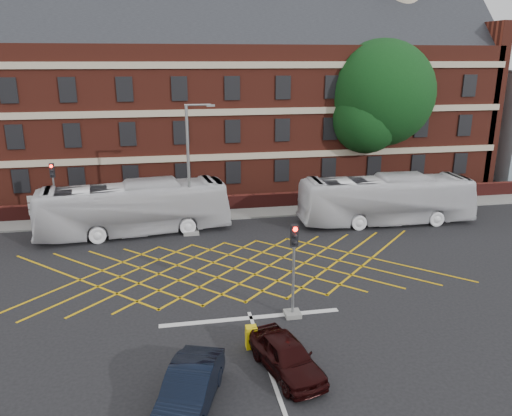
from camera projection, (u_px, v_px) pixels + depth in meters
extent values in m
plane|color=black|center=(239.00, 284.00, 25.25)|extent=(120.00, 120.00, 0.00)
cube|color=#5D2218|center=(201.00, 117.00, 44.25)|extent=(50.00, 12.00, 12.00)
cube|color=black|center=(199.00, 46.00, 42.52)|extent=(51.00, 10.61, 10.61)
cube|color=#B7A88C|center=(207.00, 112.00, 38.23)|extent=(50.00, 0.18, 0.50)
cube|color=black|center=(207.00, 132.00, 38.68)|extent=(1.20, 0.14, 1.80)
cylinder|color=#B7A88C|center=(398.00, 12.00, 44.82)|extent=(3.60, 3.60, 6.00)
cube|color=#4C1614|center=(213.00, 204.00, 37.34)|extent=(56.00, 0.50, 1.10)
cube|color=slate|center=(214.00, 214.00, 36.54)|extent=(60.00, 3.00, 0.12)
cube|color=#CC990C|center=(233.00, 268.00, 27.13)|extent=(8.22, 8.22, 0.02)
cube|color=silver|center=(251.00, 318.00, 21.95)|extent=(8.00, 0.30, 0.02)
imported|color=silver|center=(134.00, 208.00, 32.17)|extent=(12.50, 4.32, 3.41)
imported|color=silver|center=(386.00, 200.00, 34.23)|extent=(12.11, 3.26, 3.35)
imported|color=black|center=(189.00, 389.00, 16.14)|extent=(2.77, 4.45, 1.38)
imported|color=black|center=(287.00, 356.00, 18.00)|extent=(2.50, 4.14, 1.32)
cylinder|color=black|center=(377.00, 153.00, 42.52)|extent=(0.90, 0.90, 6.48)
sphere|color=black|center=(381.00, 93.00, 41.09)|extent=(8.72, 8.72, 8.72)
sphere|color=black|center=(366.00, 119.00, 40.63)|extent=(5.67, 5.67, 5.67)
sphere|color=black|center=(392.00, 111.00, 42.55)|extent=(5.23, 5.23, 5.23)
cube|color=slate|center=(292.00, 314.00, 22.10)|extent=(0.70, 0.70, 0.20)
cylinder|color=gray|center=(293.00, 280.00, 21.63)|extent=(0.12, 0.12, 3.50)
cube|color=black|center=(294.00, 235.00, 21.04)|extent=(0.30, 0.25, 0.95)
sphere|color=#FF0C05|center=(295.00, 229.00, 20.82)|extent=(0.20, 0.20, 0.20)
cube|color=slate|center=(58.00, 223.00, 34.33)|extent=(0.70, 0.70, 0.20)
cylinder|color=gray|center=(56.00, 200.00, 33.85)|extent=(0.12, 0.12, 3.50)
cube|color=black|center=(52.00, 170.00, 33.26)|extent=(0.30, 0.25, 0.95)
sphere|color=#FF0C05|center=(51.00, 166.00, 33.04)|extent=(0.20, 0.20, 0.20)
cube|color=slate|center=(191.00, 232.00, 32.54)|extent=(1.00, 1.00, 0.20)
cylinder|color=gray|center=(189.00, 172.00, 31.39)|extent=(0.18, 0.18, 8.26)
cylinder|color=gray|center=(198.00, 105.00, 30.32)|extent=(1.60, 0.12, 0.12)
cube|color=gray|center=(211.00, 106.00, 30.48)|extent=(0.50, 0.20, 0.12)
cylinder|color=gray|center=(37.00, 210.00, 33.87)|extent=(0.10, 0.10, 2.20)
cube|color=silver|center=(36.00, 199.00, 33.56)|extent=(1.10, 0.06, 0.45)
cube|color=silver|center=(37.00, 206.00, 33.71)|extent=(1.10, 0.06, 0.40)
cube|color=silver|center=(37.00, 212.00, 33.84)|extent=(1.10, 0.06, 0.35)
cube|color=gold|center=(251.00, 337.00, 19.59)|extent=(0.43, 0.40, 0.92)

